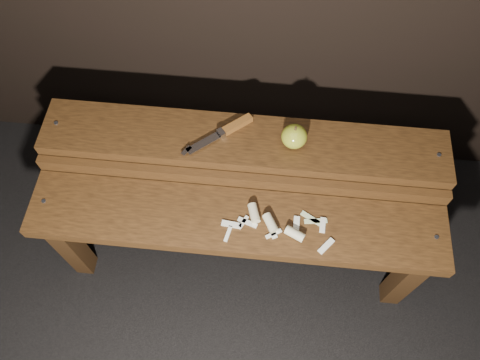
# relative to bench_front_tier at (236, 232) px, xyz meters

# --- Properties ---
(ground) EXTENTS (60.00, 60.00, 0.00)m
(ground) POSITION_rel_bench_front_tier_xyz_m (0.00, 0.06, -0.35)
(ground) COLOR black
(bench_front_tier) EXTENTS (1.20, 0.20, 0.42)m
(bench_front_tier) POSITION_rel_bench_front_tier_xyz_m (0.00, 0.00, 0.00)
(bench_front_tier) COLOR black
(bench_front_tier) RESTS_ON ground
(bench_rear_tier) EXTENTS (1.20, 0.21, 0.50)m
(bench_rear_tier) POSITION_rel_bench_front_tier_xyz_m (0.00, 0.23, 0.06)
(bench_rear_tier) COLOR black
(bench_rear_tier) RESTS_ON ground
(apple) EXTENTS (0.07, 0.07, 0.08)m
(apple) POSITION_rel_bench_front_tier_xyz_m (0.14, 0.23, 0.18)
(apple) COLOR olive
(apple) RESTS_ON bench_rear_tier
(knife) EXTENTS (0.19, 0.16, 0.02)m
(knife) POSITION_rel_bench_front_tier_xyz_m (-0.05, 0.25, 0.16)
(knife) COLOR brown
(knife) RESTS_ON bench_rear_tier
(apple_scraps) EXTENTS (0.32, 0.13, 0.03)m
(apple_scraps) POSITION_rel_bench_front_tier_xyz_m (0.11, 0.00, 0.08)
(apple_scraps) COLOR beige
(apple_scraps) RESTS_ON bench_front_tier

